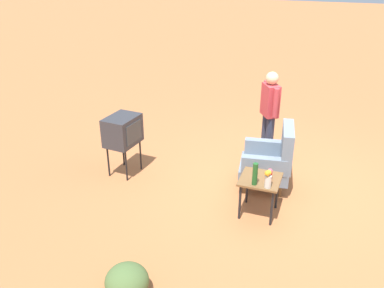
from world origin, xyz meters
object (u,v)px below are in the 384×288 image
Objects in this scene: side_table at (260,183)px; tv_on_stand at (123,131)px; person_standing at (269,111)px; flower_vase at (268,178)px; bottle_wine_green at (255,174)px; soda_can_red at (270,175)px; armchair at (271,160)px.

tv_on_stand is at bearing -100.10° from side_table.
side_table is 1.84m from person_standing.
tv_on_stand is 3.89× the size of flower_vase.
person_standing is (-1.34, 2.18, 0.16)m from tv_on_stand.
bottle_wine_green is 0.19m from flower_vase.
soda_can_red is 0.46× the size of flower_vase.
flower_vase is (0.02, 0.18, -0.01)m from bottle_wine_green.
bottle_wine_green is (0.98, -0.07, 0.24)m from armchair.
side_table is 1.81× the size of bottle_wine_green.
armchair is 8.69× the size of soda_can_red.
flower_vase is at bearing 10.27° from person_standing.
armchair is 0.79m from soda_can_red.
armchair is 4.00× the size of flower_vase.
soda_can_red is (-0.03, 0.12, 0.14)m from side_table.
flower_vase is at bearing 33.65° from side_table.
armchair reaches higher than tv_on_stand.
bottle_wine_green is (1.96, 0.17, -0.20)m from person_standing.
bottle_wine_green is at bearing -14.26° from side_table.
bottle_wine_green reaches higher than flower_vase.
side_table is 2.19× the size of flower_vase.
side_table is 0.31m from bottle_wine_green.
soda_can_red reaches higher than side_table.
tv_on_stand is 2.56m from soda_can_red.
tv_on_stand is 2.56m from person_standing.
tv_on_stand reaches higher than bottle_wine_green.
side_table is 2.45m from tv_on_stand.
bottle_wine_green is at bearing 5.07° from person_standing.
bottle_wine_green reaches higher than soda_can_red.
person_standing is at bearing -174.93° from bottle_wine_green.
bottle_wine_green is (0.21, -0.17, 0.10)m from soda_can_red.
person_standing reaches higher than bottle_wine_green.
armchair is 3.31× the size of bottle_wine_green.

